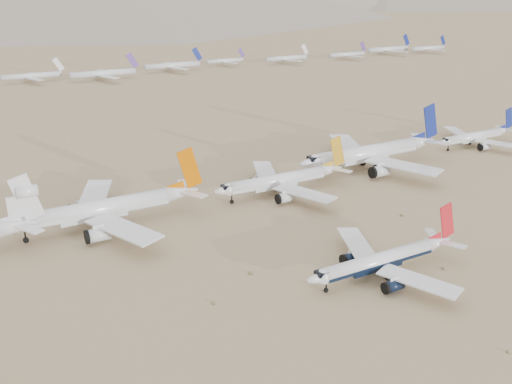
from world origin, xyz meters
TOP-DOWN VIEW (x-y plane):
  - ground at (0.00, 0.00)m, footprint 7000.00×7000.00m
  - main_airliner at (9.95, 6.52)m, footprint 41.39×40.42m
  - row2_navy_widebody at (58.95, 70.11)m, footprint 59.18×57.87m
  - row2_gold_tail at (16.97, 63.67)m, footprint 45.97×44.96m
  - row2_orange_tail at (-39.46, 65.44)m, footprint 54.65×53.46m
  - row2_blue_far at (115.53, 71.84)m, footprint 39.68×38.79m
  - distant_storage_row at (23.75, 307.65)m, footprint 623.28×58.81m
  - desert_scrub at (9.97, -25.33)m, footprint 261.14×121.67m

SIDE VIEW (x-z plane):
  - ground at x=0.00m, z-range 0.00..0.00m
  - desert_scrub at x=9.97m, z-range -0.02..0.61m
  - row2_blue_far at x=115.53m, z-range -3.12..10.98m
  - main_airliner at x=9.95m, z-range -3.29..11.32m
  - distant_storage_row at x=23.75m, z-range -3.53..12.39m
  - row2_gold_tail at x=16.97m, z-range -3.61..12.76m
  - row2_orange_tail at x=-39.46m, z-range -4.28..15.22m
  - row2_navy_widebody at x=58.95m, z-range -4.65..16.40m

